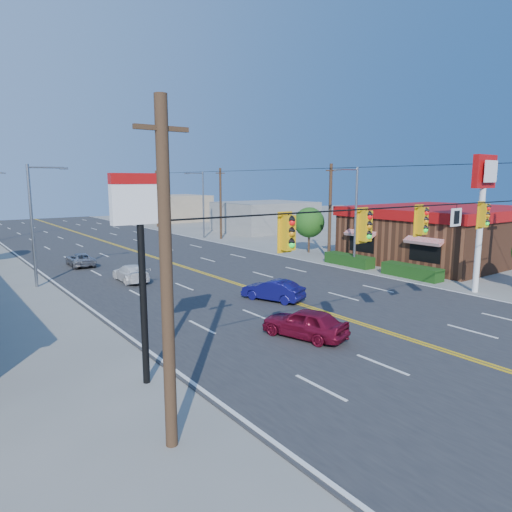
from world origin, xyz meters
TOP-DOWN VIEW (x-y plane):
  - ground at (0.00, 0.00)m, footprint 160.00×160.00m
  - road at (0.00, 20.00)m, footprint 20.00×120.00m
  - signal_span at (-0.12, 0.00)m, footprint 24.32×0.34m
  - kfc at (19.90, 12.00)m, footprint 16.30×12.40m
  - kfc_pylon at (11.00, 4.00)m, footprint 2.20×0.36m
  - pizza_hut_sign at (-11.00, 4.00)m, footprint 1.90×0.30m
  - streetlight_se at (10.79, 14.00)m, footprint 2.55×0.25m
  - streetlight_ne at (10.79, 38.00)m, footprint 2.55×0.25m
  - streetlight_sw at (-10.79, 22.00)m, footprint 2.55×0.25m
  - utility_pole_near at (12.20, 18.00)m, footprint 0.28×0.28m
  - utility_pole_mid at (12.20, 36.00)m, footprint 0.28×0.28m
  - utility_pole_far at (12.20, 54.00)m, footprint 0.28×0.28m
  - tree_kfc_rear at (13.50, 22.00)m, footprint 2.94×2.94m
  - bld_east_mid at (22.00, 40.00)m, footprint 12.00×10.00m
  - bld_east_far at (19.00, 62.00)m, footprint 10.00×10.00m
  - car_magenta at (-3.53, 4.03)m, footprint 2.66×4.21m
  - car_blue at (-0.70, 9.83)m, footprint 2.54×3.91m
  - car_white at (-5.42, 19.67)m, footprint 1.82×4.10m
  - car_silver at (-6.61, 27.61)m, footprint 2.00×3.94m

SIDE VIEW (x-z plane):
  - ground at x=0.00m, z-range 0.00..0.00m
  - road at x=0.00m, z-range 0.00..0.06m
  - car_silver at x=-6.61m, z-range 0.00..1.07m
  - car_white at x=-5.42m, z-range 0.00..1.17m
  - car_blue at x=-0.70m, z-range 0.00..1.22m
  - car_magenta at x=-3.53m, z-range 0.00..1.33m
  - bld_east_mid at x=22.00m, z-range 0.00..4.00m
  - bld_east_far at x=19.00m, z-range 0.00..4.40m
  - kfc at x=19.90m, z-range 0.03..4.73m
  - tree_kfc_rear at x=13.50m, z-range 0.73..5.14m
  - utility_pole_near at x=12.20m, z-range 0.00..8.40m
  - utility_pole_mid at x=12.20m, z-range 0.00..8.40m
  - utility_pole_far at x=12.20m, z-range 0.00..8.40m
  - streetlight_se at x=10.79m, z-range 0.51..8.51m
  - streetlight_ne at x=10.79m, z-range 0.51..8.51m
  - streetlight_sw at x=-10.79m, z-range 0.51..8.51m
  - signal_span at x=-0.12m, z-range 0.39..9.39m
  - pizza_hut_sign at x=-11.00m, z-range 1.76..8.61m
  - kfc_pylon at x=11.00m, z-range 1.79..10.29m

